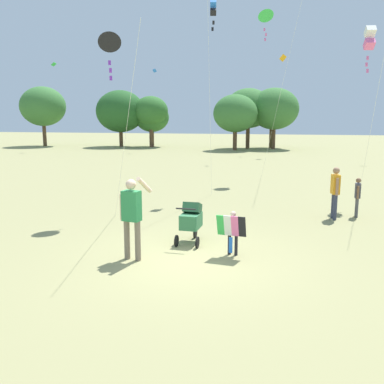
# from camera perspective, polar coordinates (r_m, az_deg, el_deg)

# --- Properties ---
(ground_plane) EXTENTS (120.00, 120.00, 0.00)m
(ground_plane) POSITION_cam_1_polar(r_m,az_deg,el_deg) (9.44, -0.57, -9.04)
(ground_plane) COLOR #938E5B
(treeline_distant) EXTENTS (26.93, 6.69, 5.83)m
(treeline_distant) POSITION_cam_1_polar(r_m,az_deg,el_deg) (40.60, -2.35, 10.92)
(treeline_distant) COLOR brown
(treeline_distant) RESTS_ON ground
(child_with_butterfly_kite) EXTENTS (0.67, 0.39, 1.02)m
(child_with_butterfly_kite) POSITION_cam_1_polar(r_m,az_deg,el_deg) (9.55, 5.49, -4.95)
(child_with_butterfly_kite) COLOR #232328
(child_with_butterfly_kite) RESTS_ON ground
(person_adult_flyer) EXTENTS (0.65, 0.54, 1.86)m
(person_adult_flyer) POSITION_cam_1_polar(r_m,az_deg,el_deg) (9.22, -8.11, -2.64)
(person_adult_flyer) COLOR #7F705B
(person_adult_flyer) RESTS_ON ground
(stroller) EXTENTS (0.58, 1.10, 1.03)m
(stroller) POSITION_cam_1_polar(r_m,az_deg,el_deg) (10.45, -0.11, -3.62)
(stroller) COLOR black
(stroller) RESTS_ON ground
(kite_adult_black) EXTENTS (2.55, 4.06, 5.52)m
(kite_adult_black) POSITION_cam_1_polar(r_m,az_deg,el_deg) (13.37, -11.00, 18.95)
(kite_adult_black) COLOR black
(kite_adult_black) RESTS_ON ground
(kite_orange_delta) EXTENTS (1.90, 4.02, 7.92)m
(kite_orange_delta) POSITION_cam_1_polar(r_m,az_deg,el_deg) (21.53, 9.94, 22.11)
(kite_orange_delta) COLOR green
(kite_orange_delta) RESTS_ON ground
(kite_green_novelty) EXTENTS (0.42, 3.91, 6.14)m
(kite_green_novelty) POSITION_cam_1_polar(r_m,az_deg,el_deg) (16.67, 22.81, 18.49)
(kite_green_novelty) COLOR white
(kite_green_novelty) RESTS_ON ground
(kite_blue_high) EXTENTS (0.33, 2.77, 7.27)m
(kite_blue_high) POSITION_cam_1_polar(r_m,az_deg,el_deg) (16.92, 2.86, 23.17)
(kite_blue_high) COLOR blue
(kite_blue_high) RESTS_ON ground
(person_red_shirt) EXTENTS (0.25, 0.51, 1.59)m
(person_red_shirt) POSITION_cam_1_polar(r_m,az_deg,el_deg) (13.45, 18.72, 0.42)
(person_red_shirt) COLOR #33384C
(person_red_shirt) RESTS_ON ground
(person_sitting_far) EXTENTS (0.19, 0.39, 1.22)m
(person_sitting_far) POSITION_cam_1_polar(r_m,az_deg,el_deg) (14.01, 21.39, -0.26)
(person_sitting_far) COLOR #4C4C51
(person_sitting_far) RESTS_ON ground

